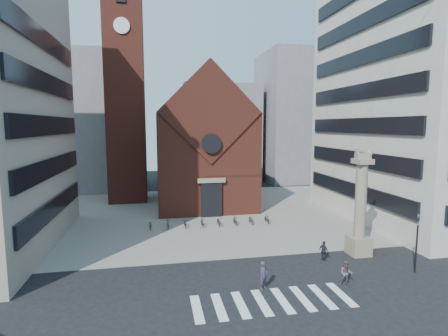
{
  "coord_description": "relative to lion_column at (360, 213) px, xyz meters",
  "views": [
    {
      "loc": [
        -6.11,
        -21.96,
        10.55
      ],
      "look_at": [
        -0.26,
        8.0,
        6.8
      ],
      "focal_mm": 28.0,
      "sensor_mm": 36.0,
      "label": 1
    }
  ],
  "objects": [
    {
      "name": "scooter_7",
      "position": [
        -4.53,
        10.21,
        -2.92
      ],
      "size": [
        0.46,
        1.61,
        0.97
      ],
      "primitive_type": "imported",
      "rotation": [
        0.0,
        0.0,
        0.0
      ],
      "color": "black",
      "rests_on": "piazza"
    },
    {
      "name": "scooter_1",
      "position": [
        -15.1,
        10.21,
        -2.92
      ],
      "size": [
        0.46,
        1.61,
        0.97
      ],
      "primitive_type": "imported",
      "rotation": [
        0.0,
        0.0,
        0.0
      ],
      "color": "black",
      "rests_on": "piazza"
    },
    {
      "name": "scooter_3",
      "position": [
        -11.58,
        10.21,
        -2.92
      ],
      "size": [
        0.46,
        1.61,
        0.97
      ],
      "primitive_type": "imported",
      "rotation": [
        0.0,
        0.0,
        0.0
      ],
      "color": "black",
      "rests_on": "piazza"
    },
    {
      "name": "church",
      "position": [
        -10.01,
        22.04,
        4.53
      ],
      "size": [
        12.0,
        16.65,
        18.0
      ],
      "color": "brown",
      "rests_on": "ground"
    },
    {
      "name": "zebra_crossing",
      "position": [
        -9.46,
        -6.0,
        -3.45
      ],
      "size": [
        10.2,
        3.2,
        0.01
      ],
      "primitive_type": null,
      "color": "white",
      "rests_on": "ground"
    },
    {
      "name": "traffic_light",
      "position": [
        1.99,
        -4.0,
        -1.17
      ],
      "size": [
        0.13,
        0.16,
        4.3
      ],
      "color": "black",
      "rests_on": "ground"
    },
    {
      "name": "pedestrian_1",
      "position": [
        -4.0,
        -4.93,
        -2.61
      ],
      "size": [
        1.02,
        0.94,
        1.68
      ],
      "primitive_type": "imported",
      "rotation": [
        0.0,
        0.0,
        -0.47
      ],
      "color": "#604E4D",
      "rests_on": "ground"
    },
    {
      "name": "scooter_2",
      "position": [
        -13.34,
        10.21,
        -2.97
      ],
      "size": [
        0.58,
        1.66,
        0.87
      ],
      "primitive_type": "imported",
      "rotation": [
        0.0,
        0.0,
        0.0
      ],
      "color": "black",
      "rests_on": "piazza"
    },
    {
      "name": "lion_column",
      "position": [
        0.0,
        0.0,
        0.0
      ],
      "size": [
        1.63,
        1.6,
        8.68
      ],
      "color": "gray",
      "rests_on": "ground"
    },
    {
      "name": "scooter_4",
      "position": [
        -9.82,
        10.21,
        -2.97
      ],
      "size": [
        0.58,
        1.66,
        0.87
      ],
      "primitive_type": "imported",
      "rotation": [
        0.0,
        0.0,
        0.0
      ],
      "color": "black",
      "rests_on": "piazza"
    },
    {
      "name": "building_right",
      "position": [
        13.99,
        9.0,
        12.54
      ],
      "size": [
        18.0,
        22.0,
        32.0
      ],
      "primitive_type": "cube",
      "color": "beige",
      "rests_on": "ground"
    },
    {
      "name": "piazza",
      "position": [
        -10.01,
        16.0,
        -3.43
      ],
      "size": [
        46.0,
        30.0,
        0.05
      ],
      "primitive_type": "cube",
      "color": "gray",
      "rests_on": "ground"
    },
    {
      "name": "pedestrian_0",
      "position": [
        -9.49,
        -4.35,
        -2.53
      ],
      "size": [
        0.81,
        0.74,
        1.85
      ],
      "primitive_type": "imported",
      "rotation": [
        0.0,
        0.0,
        0.58
      ],
      "color": "#383043",
      "rests_on": "ground"
    },
    {
      "name": "pedestrian_2",
      "position": [
        -3.41,
        -0.65,
        -2.68
      ],
      "size": [
        0.66,
        0.99,
        1.56
      ],
      "primitive_type": "imported",
      "rotation": [
        0.0,
        0.0,
        1.91
      ],
      "color": "#25262C",
      "rests_on": "ground"
    },
    {
      "name": "bg_block_right",
      "position": [
        11.99,
        39.0,
        8.54
      ],
      "size": [
        16.0,
        14.0,
        24.0
      ],
      "primitive_type": "cube",
      "color": "gray",
      "rests_on": "ground"
    },
    {
      "name": "bg_block_mid",
      "position": [
        -4.01,
        42.0,
        5.54
      ],
      "size": [
        14.0,
        12.0,
        18.0
      ],
      "primitive_type": "cube",
      "color": "gray",
      "rests_on": "ground"
    },
    {
      "name": "scooter_0",
      "position": [
        -16.86,
        10.21,
        -2.97
      ],
      "size": [
        0.58,
        1.66,
        0.87
      ],
      "primitive_type": "imported",
      "rotation": [
        0.0,
        0.0,
        0.0
      ],
      "color": "black",
      "rests_on": "piazza"
    },
    {
      "name": "bg_block_left",
      "position": [
        -30.01,
        37.0,
        7.54
      ],
      "size": [
        16.0,
        14.0,
        22.0
      ],
      "primitive_type": "cube",
      "color": "gray",
      "rests_on": "ground"
    },
    {
      "name": "campanile",
      "position": [
        -20.01,
        25.0,
        12.28
      ],
      "size": [
        5.5,
        5.5,
        31.2
      ],
      "color": "brown",
      "rests_on": "ground"
    },
    {
      "name": "scooter_6",
      "position": [
        -6.29,
        10.21,
        -2.97
      ],
      "size": [
        0.58,
        1.66,
        0.87
      ],
      "primitive_type": "imported",
      "rotation": [
        0.0,
        0.0,
        0.0
      ],
      "color": "black",
      "rests_on": "piazza"
    },
    {
      "name": "ground",
      "position": [
        -10.01,
        -3.0,
        -3.46
      ],
      "size": [
        120.0,
        120.0,
        0.0
      ],
      "primitive_type": "plane",
      "color": "black",
      "rests_on": "ground"
    },
    {
      "name": "scooter_5",
      "position": [
        -8.05,
        10.21,
        -2.92
      ],
      "size": [
        0.46,
        1.61,
        0.97
      ],
      "primitive_type": "imported",
      "rotation": [
        0.0,
        0.0,
        0.0
      ],
      "color": "black",
      "rests_on": "piazza"
    }
  ]
}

